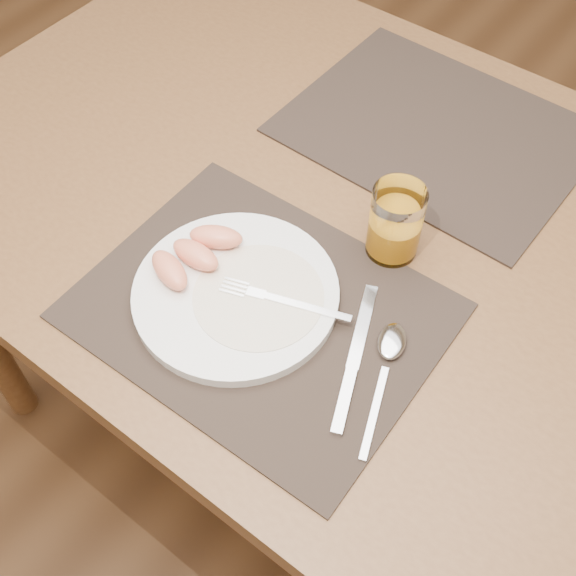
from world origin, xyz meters
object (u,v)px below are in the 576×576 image
at_px(fork, 274,298).
at_px(placemat_near, 260,311).
at_px(plate, 236,293).
at_px(juice_glass, 395,225).
at_px(table, 352,249).
at_px(spoon, 389,351).
at_px(knife, 352,368).
at_px(placemat_far, 436,131).

bearing_deg(fork, placemat_near, -125.25).
height_order(plate, juice_glass, juice_glass).
relative_size(plate, fork, 1.58).
relative_size(table, spoon, 7.51).
height_order(table, placemat_near, placemat_near).
relative_size(placemat_near, knife, 2.15).
bearing_deg(knife, fork, 173.01).
distance_m(placemat_far, juice_glass, 0.26).
relative_size(placemat_near, juice_glass, 4.15).
relative_size(plate, juice_glass, 2.49).
height_order(placemat_far, spoon, spoon).
bearing_deg(knife, table, 122.82).
height_order(plate, knife, plate).
height_order(placemat_far, knife, knife).
xyz_separation_m(placemat_near, placemat_far, (0.01, 0.44, 0.00)).
height_order(table, fork, fork).
xyz_separation_m(table, spoon, (0.17, -0.17, 0.09)).
height_order(placemat_near, juice_glass, juice_glass).
bearing_deg(placemat_near, placemat_far, 89.20).
bearing_deg(placemat_near, table, 89.43).
height_order(placemat_far, plate, plate).
relative_size(placemat_far, juice_glass, 4.15).
bearing_deg(spoon, juice_glass, 121.68).
bearing_deg(placemat_far, spoon, -67.60).
bearing_deg(plate, fork, 20.82).
distance_m(placemat_near, fork, 0.03).
bearing_deg(table, juice_glass, -20.87).
distance_m(table, knife, 0.28).
bearing_deg(fork, juice_glass, 68.72).
bearing_deg(knife, plate, -179.36).
bearing_deg(fork, knife, -6.99).
distance_m(placemat_far, spoon, 0.43).
distance_m(table, juice_glass, 0.16).
relative_size(table, knife, 6.70).
bearing_deg(placemat_far, table, -91.03).
distance_m(plate, juice_glass, 0.23).
distance_m(placemat_near, juice_glass, 0.21).
bearing_deg(table, placemat_near, -90.57).
bearing_deg(placemat_far, knife, -72.55).
distance_m(placemat_near, plate, 0.04).
bearing_deg(fork, table, 92.42).
relative_size(placemat_near, plate, 1.67).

